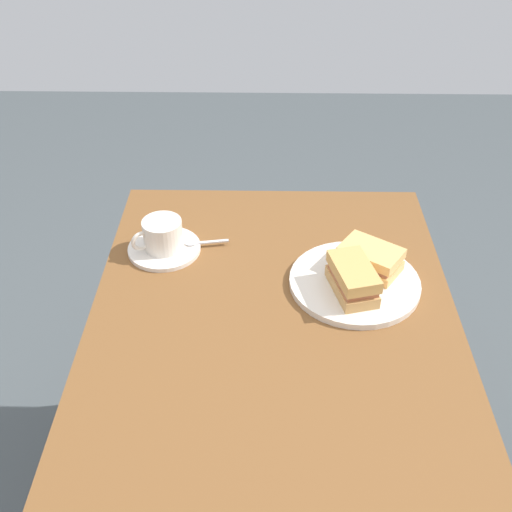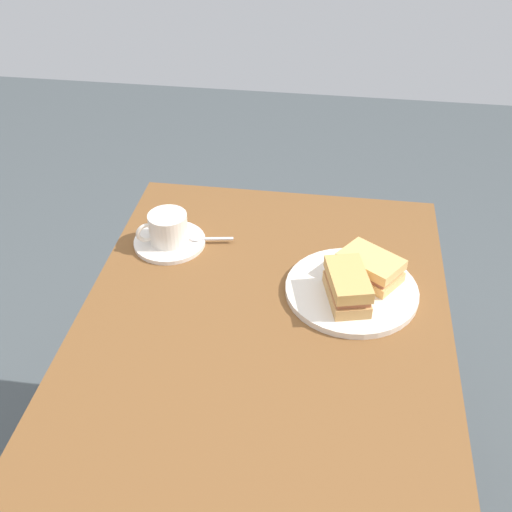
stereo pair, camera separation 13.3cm
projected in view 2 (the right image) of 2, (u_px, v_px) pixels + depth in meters
name	position (u px, v px, depth m)	size (l,w,h in m)	color
dining_table	(254.00, 404.00, 1.18)	(1.21, 0.73, 0.74)	brown
sandwich_plate	(352.00, 290.00, 1.28)	(0.27, 0.27, 0.01)	silver
sandwich_front	(347.00, 286.00, 1.23)	(0.14, 0.10, 0.06)	tan
sandwich_back	(370.00, 267.00, 1.29)	(0.14, 0.15, 0.05)	tan
coffee_saucer	(170.00, 242.00, 1.42)	(0.16, 0.16, 0.01)	silver
coffee_cup	(167.00, 227.00, 1.39)	(0.09, 0.11, 0.07)	silver
spoon	(204.00, 239.00, 1.42)	(0.03, 0.10, 0.01)	silver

